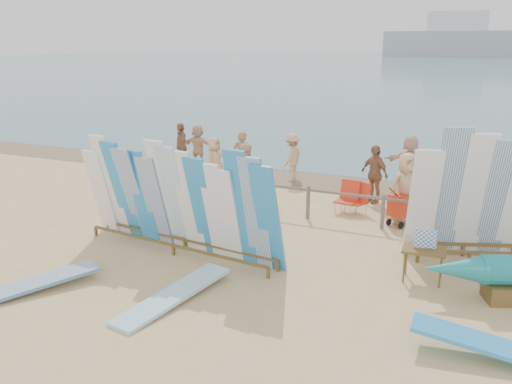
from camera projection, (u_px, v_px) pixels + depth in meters
The scene contains 23 objects.
ground at pixel (263, 257), 12.02m from camera, with size 160.00×160.00×0.00m, color tan.
ocean at pixel (488, 63), 124.18m from camera, with size 320.00×240.00×0.02m, color #426B77.
wet_sand_strip at pixel (349, 183), 18.33m from camera, with size 40.00×2.60×0.01m, color brown.
distant_ship at pixel (456, 40), 173.14m from camera, with size 45.00×8.00×14.00m.
fence at pixel (308, 196), 14.48m from camera, with size 12.08×0.08×0.90m.
main_surfboard_rack at pixel (178, 203), 11.98m from camera, with size 5.24×1.25×2.60m.
side_surfboard_rack at pixel (472, 201), 11.50m from camera, with size 2.68×1.58×2.98m.
vendor_table at pixel (423, 264), 10.72m from camera, with size 0.86×0.64×1.10m.
flat_board_e at pixel (27, 293), 10.31m from camera, with size 0.56×2.70×0.07m, color silver.
flat_board_d at pixel (502, 362), 8.08m from camera, with size 0.56×2.70×0.07m, color #2887CB.
flat_board_a at pixel (174, 300), 10.00m from camera, with size 0.56×2.70×0.07m, color #8AC5DC.
beach_chair_left at pixel (356, 204), 15.06m from camera, with size 0.72×0.73×0.85m.
beach_chair_right at pixel (347, 204), 15.10m from camera, with size 0.64×0.66×0.89m.
stroller at pixel (403, 208), 14.05m from camera, with size 0.82×0.95×1.10m.
beachgoer_5 at pixel (410, 162), 17.31m from camera, with size 1.65×0.53×1.78m, color beige.
beachgoer_2 at pixel (244, 174), 15.81m from camera, with size 0.87×0.42×1.80m, color beige.
beachgoer_0 at pixel (214, 161), 17.98m from camera, with size 0.77×0.37×1.57m, color tan.
beachgoer_4 at pixel (374, 174), 15.94m from camera, with size 1.01×0.44×1.72m, color #8C6042.
beachgoer_extra_1 at pixel (181, 147), 20.00m from camera, with size 1.03×0.45×1.76m, color #8C6042.
beachgoer_3 at pixel (292, 157), 18.41m from camera, with size 1.06×0.44×1.64m, color tan.
beachgoer_1 at pixel (242, 158), 18.02m from camera, with size 0.65×0.35×1.77m, color #8C6042.
beachgoer_11 at pixel (198, 145), 20.62m from camera, with size 1.49×0.48×1.61m, color beige.
beachgoer_6 at pixel (406, 189), 13.98m from camera, with size 0.93×0.44×1.89m, color tan.
Camera 1 is at (4.52, -10.24, 4.61)m, focal length 38.00 mm.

